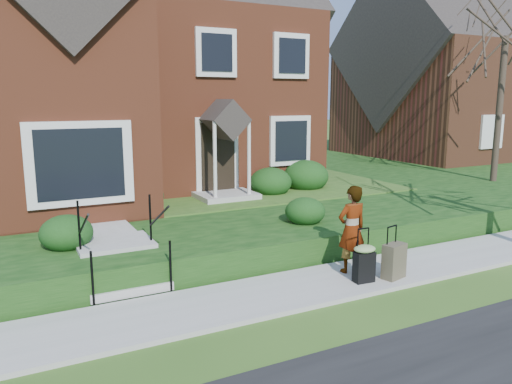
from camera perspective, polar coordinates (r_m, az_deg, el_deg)
ground at (r=8.96m, az=3.66°, el=-11.44°), size 120.00×120.00×0.00m
sidewalk at (r=8.95m, az=3.67°, el=-11.21°), size 60.00×1.60×0.08m
terrace at (r=20.06m, az=-2.47°, el=1.85°), size 44.00×20.00×0.60m
walkway at (r=12.55m, az=-18.36°, el=-2.50°), size 1.20×6.00×0.06m
main_house at (r=17.32m, az=-14.02°, el=16.63°), size 10.40×10.20×9.40m
neighbour_house at (r=27.26m, az=21.64°, el=13.89°), size 9.40×8.00×9.20m
front_steps at (r=9.58m, az=-15.29°, el=-7.31°), size 1.40×2.02×1.50m
foundation_shrubs at (r=13.03m, az=-8.04°, el=0.34°), size 9.72×4.80×1.06m
woman at (r=9.67m, az=10.89°, el=-4.19°), size 0.62×0.41×1.68m
suitcase_black at (r=9.31m, az=12.26°, el=-7.76°), size 0.44×0.37×1.00m
suitcase_olive at (r=9.65m, az=15.50°, el=-7.59°), size 0.50×0.36×0.99m
tree_gap at (r=18.80m, az=26.77°, el=17.01°), size 5.21×5.21×7.44m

